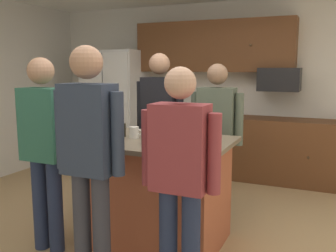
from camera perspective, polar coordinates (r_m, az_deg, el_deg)
The scene contains 17 objects.
floor at distance 3.57m, azimuth -0.03°, elevation -17.95°, with size 7.04×7.04×0.00m, color tan.
back_wall at distance 5.86m, azimuth 11.13°, elevation 5.69°, with size 6.40×0.10×2.60m, color silver.
cabinet_run_upper at distance 5.77m, azimuth 6.91°, elevation 11.95°, with size 2.40×0.38×0.75m.
cabinet_run_lower at distance 5.56m, azimuth 16.18°, elevation -3.52°, with size 1.80×0.63×0.90m.
refrigerator at distance 6.27m, azimuth -8.01°, elevation 2.69°, with size 0.92×0.76×1.89m.
microwave_over_range at distance 5.46m, azimuth 16.67°, elevation 6.83°, with size 0.56×0.40×0.32m, color black.
kitchen_island at distance 3.50m, azimuth -2.01°, elevation -9.80°, with size 1.37×0.97×0.97m.
person_guest_left at distance 3.37m, azimuth -18.36°, elevation -2.32°, with size 0.57×0.22×1.70m.
person_host_foreground at distance 3.99m, azimuth 7.38°, elevation -0.69°, with size 0.57×0.22×1.65m.
person_elder_center at distance 2.73m, azimuth -11.95°, elevation -3.68°, with size 0.57×0.23×1.77m.
person_guest_by_door at distance 4.21m, azimuth -1.28°, elevation 0.98°, with size 0.57×0.23×1.77m.
person_guest_right at distance 2.54m, azimuth 1.81°, elevation -6.69°, with size 0.57×0.22×1.62m.
glass_pilsner at distance 3.55m, azimuth -7.04°, elevation -0.60°, with size 0.07×0.07×0.13m.
glass_short_whisky at distance 3.34m, azimuth 0.22°, elevation -0.83°, with size 0.07×0.07×0.16m.
glass_stout_tall at distance 3.42m, azimuth 2.94°, elevation -0.60°, with size 0.07×0.07×0.16m.
mug_blue_stoneware at distance 3.46m, azimuth -5.17°, elevation -0.99°, with size 0.13×0.09×0.11m.
tumbler_amber at distance 3.20m, azimuth -3.56°, elevation -1.59°, with size 0.06×0.06×0.13m.
Camera 1 is at (1.28, -2.91, 1.61)m, focal length 39.89 mm.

